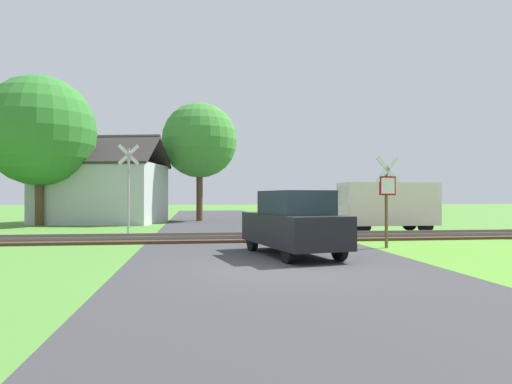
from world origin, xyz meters
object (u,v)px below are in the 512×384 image
crossing_sign_far (128,183)px  parked_car (293,223)px  mail_truck (384,205)px  tree_center (200,141)px  stop_sign_near (387,194)px  tree_left (40,131)px  house (102,191)px

crossing_sign_far → parked_car: bearing=-55.5°
mail_truck → parked_car: mail_truck is taller
tree_center → stop_sign_near: bearing=-71.5°
crossing_sign_far → tree_center: 11.88m
crossing_sign_far → mail_truck: (11.23, 0.30, -0.94)m
tree_left → mail_truck: tree_left is taller
mail_truck → parked_car: size_ratio=1.16×
crossing_sign_far → parked_car: size_ratio=0.89×
stop_sign_near → crossing_sign_far: crossing_sign_far is taller
house → tree_center: (5.93, 1.68, 3.39)m
tree_center → mail_truck: 14.11m
house → tree_left: 4.91m
tree_center → mail_truck: size_ratio=1.59×
house → parked_car: bearing=-50.9°
crossing_sign_far → tree_left: size_ratio=0.46×
tree_center → tree_left: tree_left is taller
tree_center → mail_truck: (8.18, -10.75, -4.10)m
parked_car → tree_center: bearing=85.9°
tree_center → mail_truck: bearing=-52.7°
crossing_sign_far → mail_truck: crossing_sign_far is taller
house → tree_left: (-2.96, -2.06, 3.33)m
tree_left → parked_car: tree_left is taller
parked_car → mail_truck: bearing=40.5°
stop_sign_near → tree_left: bearing=-54.2°
stop_sign_near → parked_car: 3.69m
stop_sign_near → mail_truck: bearing=-124.7°
stop_sign_near → mail_truck: size_ratio=0.59×
crossing_sign_far → tree_center: tree_center is taller
tree_left → parked_car: bearing=-52.2°
tree_center → tree_left: (-8.90, -3.74, -0.06)m
stop_sign_near → crossing_sign_far: size_ratio=0.77×
tree_center → parked_car: tree_center is taller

